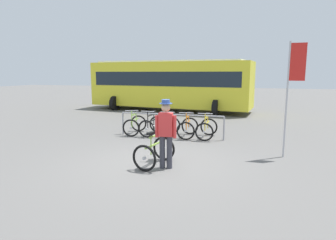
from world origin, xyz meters
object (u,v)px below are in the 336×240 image
Objects in this scene: racked_bike_lime at (135,125)px; featured_bicycle at (157,146)px; racked_bike_white at (170,126)px; banner_flag at (293,78)px; racked_bike_black at (152,125)px; bus_distant at (170,83)px; racked_bike_yellow at (207,128)px; racked_bike_orange at (188,127)px; person_with_featured_bike at (166,131)px.

racked_bike_lime is 0.93× the size of featured_bicycle.
banner_flag is (4.01, -1.69, 1.86)m from racked_bike_white.
racked_bike_black is (0.70, 0.02, 0.00)m from racked_bike_lime.
bus_distant is (-2.82, 10.49, 1.25)m from featured_bicycle.
banner_flag is (6.16, -8.82, 0.49)m from bus_distant.
racked_bike_yellow is at bearing -63.39° from bus_distant.
racked_bike_yellow is at bearing 1.50° from racked_bike_orange.
bus_distant reaches higher than featured_bicycle.
person_with_featured_bike is (0.99, -3.59, 0.58)m from racked_bike_white.
racked_bike_white is 1.01× the size of racked_bike_orange.
banner_flag reaches higher than racked_bike_lime.
featured_bicycle reaches higher than racked_bike_black.
racked_bike_black is 2.10m from racked_bike_yellow.
racked_bike_lime is at bearing 123.87° from person_with_featured_bike.
racked_bike_white is (1.40, 0.04, 0.00)m from racked_bike_lime.
racked_bike_lime is 2.10m from racked_bike_orange.
racked_bike_lime is 0.67× the size of person_with_featured_bike.
banner_flag reaches higher than person_with_featured_bike.
racked_bike_lime and racked_bike_black have the same top height.
racked_bike_white is 4.73m from banner_flag.
banner_flag is at bearing -22.87° from racked_bike_white.
racked_bike_black is at bearing -178.50° from racked_bike_yellow.
racked_bike_white is 7.57m from bus_distant.
racked_bike_lime and racked_bike_yellow have the same top height.
racked_bike_orange and racked_bike_yellow have the same top height.
racked_bike_yellow is at bearing 1.50° from racked_bike_black.
person_with_featured_bike is at bearing -96.51° from racked_bike_yellow.
bus_distant reaches higher than racked_bike_orange.
featured_bicycle is 0.39× the size of banner_flag.
featured_bicycle reaches higher than racked_bike_orange.
featured_bicycle is 0.72× the size of person_with_featured_bike.
racked_bike_yellow is 3.70m from person_with_featured_bike.
racked_bike_white is 0.70m from racked_bike_orange.
racked_bike_orange is at bearing -178.50° from racked_bike_yellow.
banner_flag is (3.02, 1.90, 1.28)m from person_with_featured_bike.
racked_bike_lime is 1.04× the size of racked_bike_yellow.
banner_flag is (3.34, 1.67, 1.74)m from featured_bicycle.
bus_distant is at bearing 106.33° from person_with_featured_bike.
racked_bike_yellow is 3.47m from featured_bicycle.
racked_bike_lime and racked_bike_white have the same top height.
racked_bike_lime is 1.01× the size of racked_bike_orange.
featured_bicycle is 0.61m from person_with_featured_bike.
racked_bike_white is 1.40m from racked_bike_yellow.
banner_flag is at bearing 32.13° from person_with_featured_bike.
person_with_featured_bike reaches higher than racked_bike_black.
racked_bike_black and racked_bike_orange have the same top height.
racked_bike_black is at bearing 160.44° from banner_flag.
racked_bike_black is at bearing 115.26° from person_with_featured_bike.
racked_bike_lime is at bearing -83.99° from bus_distant.
featured_bicycle reaches higher than racked_bike_lime.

